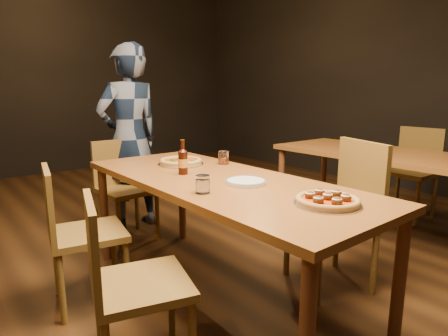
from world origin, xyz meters
TOP-DOWN VIEW (x-y plane):
  - ground at (0.00, 0.00)m, footprint 9.00×9.00m
  - table_main at (0.00, 0.00)m, footprint 0.80×2.00m
  - table_right at (1.70, -0.20)m, footprint 0.80×2.00m
  - chair_main_nw at (-0.66, -0.29)m, footprint 0.50×0.50m
  - chair_main_sw at (-0.63, 0.44)m, footprint 0.48×0.48m
  - chair_main_e at (0.64, -0.34)m, footprint 0.60×0.60m
  - chair_end at (-0.03, 1.21)m, footprint 0.43×0.43m
  - chair_nbr_right at (2.40, -0.01)m, footprint 0.44×0.44m
  - pizza_meatball at (0.06, -0.71)m, footprint 0.30×0.30m
  - pizza_margherita at (0.06, 0.51)m, footprint 0.32×0.32m
  - plate_stack at (0.04, -0.20)m, footprint 0.22×0.22m
  - beer_bottle at (-0.10, 0.23)m, footprint 0.06×0.06m
  - water_glass at (-0.26, -0.20)m, footprint 0.07×0.07m
  - amber_glass at (0.30, 0.33)m, footprint 0.07×0.07m
  - diner at (0.13, 1.47)m, footprint 0.64×0.44m

SIDE VIEW (x-z plane):
  - ground at x=0.00m, z-range 0.00..0.00m
  - chair_main_nw at x=-0.66m, z-range 0.00..0.87m
  - chair_main_sw at x=-0.63m, z-range 0.00..0.88m
  - chair_end at x=-0.03m, z-range 0.00..0.88m
  - chair_nbr_right at x=2.40m, z-range 0.00..0.94m
  - chair_main_e at x=0.64m, z-range 0.00..0.99m
  - table_main at x=0.00m, z-range 0.30..1.05m
  - table_right at x=1.70m, z-range 0.30..1.05m
  - plate_stack at x=0.04m, z-range 0.75..0.77m
  - pizza_margherita at x=0.06m, z-range 0.75..0.79m
  - pizza_meatball at x=0.06m, z-range 0.74..0.80m
  - water_glass at x=-0.26m, z-range 0.75..0.84m
  - amber_glass at x=0.30m, z-range 0.75..0.84m
  - beer_bottle at x=-0.10m, z-range 0.72..0.93m
  - diner at x=0.13m, z-range 0.00..1.66m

